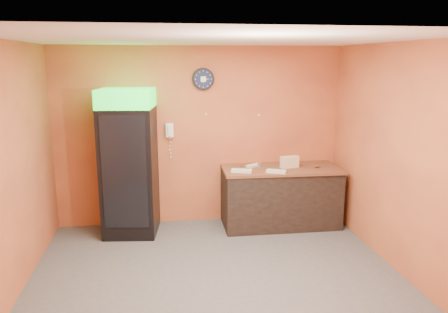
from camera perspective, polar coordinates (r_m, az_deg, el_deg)
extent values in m
plane|color=#47474C|center=(5.48, -0.88, -15.58)|extent=(4.50, 4.50, 0.00)
cube|color=#CD6B39|center=(6.93, -3.15, 2.66)|extent=(4.50, 0.02, 2.80)
cube|color=#CD6B39|center=(5.19, -26.37, -1.97)|extent=(0.02, 4.00, 2.80)
cube|color=#CD6B39|center=(5.72, 21.99, -0.33)|extent=(0.02, 4.00, 2.80)
cube|color=white|center=(4.84, -1.00, 15.09)|extent=(4.50, 4.00, 0.02)
cube|color=black|center=(6.66, -12.20, -1.93)|extent=(0.85, 0.85, 1.91)
cube|color=#1AE02E|center=(6.48, -12.65, 7.45)|extent=(0.85, 0.85, 0.27)
cube|color=black|center=(6.27, -12.01, -2.05)|extent=(0.63, 0.10, 1.63)
cube|color=black|center=(7.00, 7.34, -5.34)|extent=(1.81, 0.82, 0.90)
cylinder|color=black|center=(6.81, -2.74, 10.08)|extent=(0.34, 0.05, 0.34)
cylinder|color=#0F1433|center=(6.79, -2.72, 10.07)|extent=(0.29, 0.01, 0.29)
cube|color=white|center=(6.78, -2.71, 10.06)|extent=(0.08, 0.00, 0.08)
cube|color=white|center=(6.84, -7.12, 3.42)|extent=(0.12, 0.07, 0.22)
cube|color=white|center=(6.79, -7.11, 3.35)|extent=(0.05, 0.04, 0.18)
cube|color=brown|center=(6.87, 7.45, -1.61)|extent=(1.85, 0.90, 0.04)
cube|color=beige|center=(6.87, 8.55, -1.20)|extent=(0.30, 0.15, 0.06)
cube|color=beige|center=(6.86, 8.57, -0.70)|extent=(0.30, 0.15, 0.06)
cube|color=beige|center=(6.85, 8.59, -0.21)|extent=(0.30, 0.15, 0.06)
cube|color=silver|center=(6.53, 2.31, -1.88)|extent=(0.33, 0.20, 0.04)
cube|color=silver|center=(6.54, 6.84, -1.94)|extent=(0.31, 0.23, 0.04)
cube|color=silver|center=(6.88, 3.90, -1.17)|extent=(0.26, 0.22, 0.04)
cylinder|color=silver|center=(6.86, 4.63, -1.10)|extent=(0.07, 0.07, 0.07)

